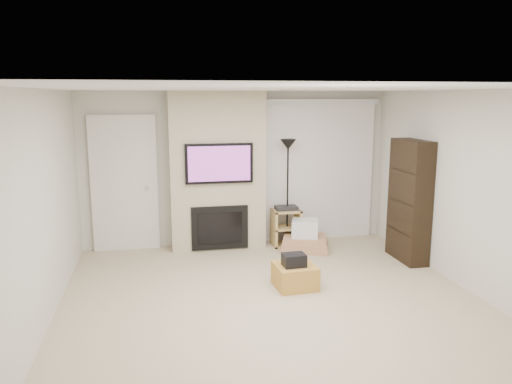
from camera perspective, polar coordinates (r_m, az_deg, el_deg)
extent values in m
cube|color=tan|center=(5.94, 2.40, -13.17)|extent=(5.00, 5.50, 0.00)
cube|color=white|center=(5.42, 2.61, 11.73)|extent=(5.00, 5.50, 0.00)
cube|color=beige|center=(8.20, -2.18, 2.71)|extent=(5.00, 0.00, 2.50)
cube|color=beige|center=(3.07, 15.37, -12.01)|extent=(5.00, 0.00, 2.50)
cube|color=beige|center=(5.51, -23.64, -2.30)|extent=(0.00, 5.50, 2.50)
cube|color=beige|center=(6.60, 24.04, -0.26)|extent=(0.00, 5.50, 2.50)
cube|color=silver|center=(6.29, 4.39, 11.58)|extent=(0.35, 0.18, 0.01)
cube|color=#BA8536|center=(6.51, 4.47, -9.55)|extent=(0.53, 0.53, 0.30)
cube|color=black|center=(6.39, 4.37, -7.76)|extent=(0.29, 0.24, 0.16)
cube|color=#B9AD91|center=(7.95, -4.44, 2.43)|extent=(1.50, 0.40, 2.50)
cube|color=black|center=(7.70, -4.24, 3.28)|extent=(1.05, 0.06, 0.62)
cube|color=#823483|center=(7.67, -4.20, 3.25)|extent=(0.96, 0.00, 0.54)
cube|color=black|center=(7.93, -4.15, -4.10)|extent=(0.90, 0.04, 0.70)
cube|color=black|center=(7.91, -4.13, -4.14)|extent=(0.70, 0.02, 0.50)
cube|color=silver|center=(8.09, -14.80, 0.95)|extent=(1.02, 0.08, 2.14)
cube|color=beige|center=(8.11, -14.79, 0.65)|extent=(0.90, 0.05, 2.05)
cylinder|color=silver|center=(8.05, -12.38, 0.50)|extent=(0.07, 0.06, 0.07)
cube|color=silver|center=(8.40, 7.45, 10.22)|extent=(1.98, 0.10, 0.08)
cube|color=white|center=(8.50, 7.23, 2.21)|extent=(1.90, 0.03, 2.29)
cylinder|color=black|center=(8.32, 3.55, -5.91)|extent=(0.26, 0.26, 0.03)
cylinder|color=black|center=(8.12, 3.62, -0.39)|extent=(0.03, 0.03, 1.62)
cone|color=black|center=(8.00, 3.69, 5.45)|extent=(0.26, 0.26, 0.17)
cube|color=tan|center=(8.16, 2.06, -4.15)|extent=(0.04, 0.38, 0.60)
cube|color=tan|center=(8.26, 4.83, -3.98)|extent=(0.04, 0.38, 0.60)
cube|color=tan|center=(8.29, 3.43, -5.97)|extent=(0.45, 0.38, 0.03)
cube|color=tan|center=(8.21, 3.45, -4.07)|extent=(0.45, 0.38, 0.03)
cube|color=tan|center=(8.14, 3.47, -2.13)|extent=(0.45, 0.38, 0.03)
cube|color=black|center=(8.13, 3.48, -1.82)|extent=(0.35, 0.25, 0.06)
cube|color=tan|center=(8.05, 5.58, -6.32)|extent=(0.88, 0.77, 0.08)
cube|color=tan|center=(8.03, 5.60, -5.80)|extent=(0.84, 0.72, 0.07)
cube|color=tan|center=(8.01, 5.60, -5.31)|extent=(0.79, 0.68, 0.07)
cube|color=silver|center=(7.96, 5.63, -4.12)|extent=(0.50, 0.47, 0.27)
cube|color=black|center=(7.69, 17.14, -0.98)|extent=(0.30, 0.80, 1.80)
cube|color=black|center=(7.78, 16.82, -4.23)|extent=(0.26, 0.72, 0.02)
cube|color=black|center=(7.68, 17.01, -0.98)|extent=(0.26, 0.72, 0.02)
cube|color=black|center=(7.60, 17.19, 2.34)|extent=(0.26, 0.72, 0.02)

